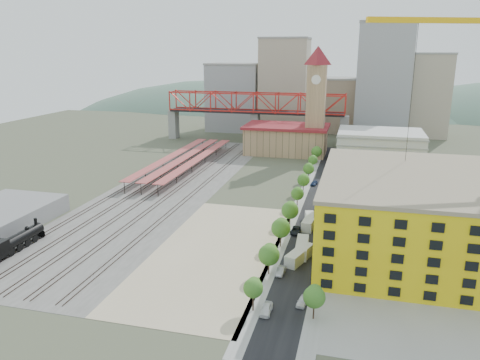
% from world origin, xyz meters
% --- Properties ---
extents(ground, '(400.00, 400.00, 0.00)m').
position_xyz_m(ground, '(0.00, 0.00, 0.00)').
color(ground, '#474C38').
rests_on(ground, ground).
extents(ballast_strip, '(36.00, 165.00, 0.06)m').
position_xyz_m(ballast_strip, '(-36.00, 17.50, 0.03)').
color(ballast_strip, '#605E59').
rests_on(ballast_strip, ground).
extents(dirt_lot, '(28.00, 67.00, 0.06)m').
position_xyz_m(dirt_lot, '(-4.00, -31.50, 0.03)').
color(dirt_lot, tan).
rests_on(dirt_lot, ground).
extents(street_asphalt, '(12.00, 170.00, 0.06)m').
position_xyz_m(street_asphalt, '(16.00, 15.00, 0.03)').
color(street_asphalt, black).
rests_on(street_asphalt, ground).
extents(sidewalk_west, '(3.00, 170.00, 0.04)m').
position_xyz_m(sidewalk_west, '(10.50, 15.00, 0.02)').
color(sidewalk_west, gray).
rests_on(sidewalk_west, ground).
extents(sidewalk_east, '(3.00, 170.00, 0.04)m').
position_xyz_m(sidewalk_east, '(21.50, 15.00, 0.02)').
color(sidewalk_east, gray).
rests_on(sidewalk_east, ground).
extents(construction_pad, '(50.00, 90.00, 0.06)m').
position_xyz_m(construction_pad, '(45.00, -20.00, 0.03)').
color(construction_pad, gray).
rests_on(construction_pad, ground).
extents(rail_tracks, '(26.56, 160.00, 0.18)m').
position_xyz_m(rail_tracks, '(-37.80, 17.50, 0.15)').
color(rail_tracks, '#382B23').
rests_on(rail_tracks, ground).
extents(platform_canopies, '(16.00, 80.00, 4.12)m').
position_xyz_m(platform_canopies, '(-41.00, 45.00, 3.99)').
color(platform_canopies, '#B54548').
rests_on(platform_canopies, ground).
extents(station_hall, '(38.00, 24.00, 13.10)m').
position_xyz_m(station_hall, '(-5.00, 82.00, 6.67)').
color(station_hall, tan).
rests_on(station_hall, ground).
extents(clock_tower, '(12.00, 12.00, 52.00)m').
position_xyz_m(clock_tower, '(8.00, 79.99, 28.70)').
color(clock_tower, tan).
rests_on(clock_tower, ground).
extents(parking_garage, '(34.00, 26.00, 14.00)m').
position_xyz_m(parking_garage, '(36.00, 70.00, 7.00)').
color(parking_garage, silver).
rests_on(parking_garage, ground).
extents(truss_bridge, '(94.00, 9.60, 25.60)m').
position_xyz_m(truss_bridge, '(-25.00, 105.00, 18.86)').
color(truss_bridge, gray).
rests_on(truss_bridge, ground).
extents(construction_building, '(44.60, 50.60, 18.80)m').
position_xyz_m(construction_building, '(42.00, -20.00, 9.41)').
color(construction_building, '#FFF115').
rests_on(construction_building, ground).
extents(street_trees, '(15.40, 124.40, 8.00)m').
position_xyz_m(street_trees, '(16.00, 5.00, 0.00)').
color(street_trees, '#27671E').
rests_on(street_trees, ground).
extents(skyline, '(133.00, 46.00, 60.00)m').
position_xyz_m(skyline, '(7.47, 142.31, 22.81)').
color(skyline, '#9EA0A3').
rests_on(skyline, ground).
extents(distant_hills, '(647.00, 264.00, 227.00)m').
position_xyz_m(distant_hills, '(45.28, 260.00, -79.54)').
color(distant_hills, '#4C6B59').
rests_on(distant_hills, ground).
extents(locomotive, '(3.11, 23.95, 5.99)m').
position_xyz_m(locomotive, '(-50.00, -44.64, 2.23)').
color(locomotive, black).
rests_on(locomotive, ground).
extents(site_trailer_a, '(5.73, 10.36, 2.75)m').
position_xyz_m(site_trailer_a, '(16.00, -31.89, 1.37)').
color(site_trailer_a, silver).
rests_on(site_trailer_a, ground).
extents(site_trailer_b, '(3.30, 10.40, 2.81)m').
position_xyz_m(site_trailer_b, '(16.00, -27.50, 1.40)').
color(site_trailer_b, silver).
rests_on(site_trailer_b, ground).
extents(site_trailer_c, '(3.70, 10.45, 2.80)m').
position_xyz_m(site_trailer_c, '(16.00, -9.98, 1.40)').
color(site_trailer_c, silver).
rests_on(site_trailer_c, ground).
extents(site_trailer_d, '(4.27, 9.07, 2.40)m').
position_xyz_m(site_trailer_d, '(16.00, -7.64, 1.20)').
color(site_trailer_d, silver).
rests_on(site_trailer_d, ground).
extents(car_0, '(1.90, 4.73, 1.61)m').
position_xyz_m(car_0, '(13.00, -55.23, 0.81)').
color(car_0, white).
rests_on(car_0, ground).
extents(car_1, '(1.77, 4.49, 1.46)m').
position_xyz_m(car_1, '(13.00, -39.44, 0.73)').
color(car_1, '#9E9EA3').
rests_on(car_1, ground).
extents(car_2, '(2.83, 5.60, 1.52)m').
position_xyz_m(car_2, '(13.00, -15.49, 0.76)').
color(car_2, black).
rests_on(car_2, ground).
extents(car_3, '(2.54, 4.84, 1.34)m').
position_xyz_m(car_3, '(13.00, 31.11, 0.67)').
color(car_3, navy).
rests_on(car_3, ground).
extents(car_4, '(2.26, 4.42, 1.44)m').
position_xyz_m(car_4, '(19.00, -50.70, 0.72)').
color(car_4, silver).
rests_on(car_4, ground).
extents(car_5, '(1.74, 4.29, 1.38)m').
position_xyz_m(car_5, '(19.00, -16.29, 0.69)').
color(car_5, gray).
rests_on(car_5, ground).
extents(car_6, '(2.88, 5.35, 1.43)m').
position_xyz_m(car_6, '(19.00, 7.32, 0.71)').
color(car_6, black).
rests_on(car_6, ground).
extents(car_7, '(1.97, 4.73, 1.36)m').
position_xyz_m(car_7, '(19.00, 19.72, 0.68)').
color(car_7, navy).
rests_on(car_7, ground).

